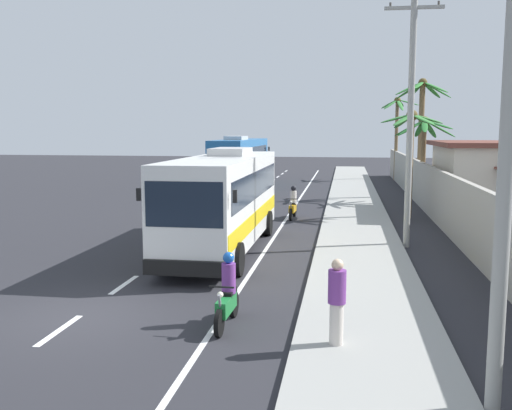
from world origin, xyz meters
The scene contains 15 objects.
ground_plane centered at (0.00, 0.00, 0.00)m, with size 160.00×160.00×0.00m, color #28282D.
sidewalk_kerb centered at (6.80, 10.00, 0.07)m, with size 3.20×90.00×0.14m, color #999993.
lane_markings centered at (2.07, 14.73, 0.00)m, with size 3.51×71.00×0.01m.
boundary_wall centered at (10.60, 14.00, 1.27)m, with size 0.24×60.00×2.54m, color #9E998E.
coach_bus_foreground centered at (1.84, 8.02, 1.93)m, with size 2.89×10.61×3.72m.
coach_bus_far_lane centered at (-1.95, 31.97, 2.03)m, with size 3.12×11.55×3.91m.
motorcycle_beside_bus centered at (3.67, 15.95, 0.66)m, with size 0.56×1.96×1.62m.
motorcycle_trailing centered at (3.63, -0.05, 0.68)m, with size 0.56×1.96×1.67m.
pedestrian_near_kerb centered at (6.09, -1.20, 1.06)m, with size 0.36×0.36×1.75m.
utility_pole_nearest centered at (8.45, -3.51, 4.89)m, with size 3.62×0.24×9.19m.
utility_pole_mid centered at (8.55, 9.58, 5.23)m, with size 2.11×0.24×10.07m.
palm_nearest centered at (9.41, 16.93, 4.00)m, with size 3.03×2.56×5.38m.
palm_second centered at (10.59, 39.29, 5.07)m, with size 3.28×3.41×7.20m.
palm_third centered at (10.92, 25.56, 5.25)m, with size 3.61×3.67×7.61m.
palm_fourth centered at (10.72, 22.34, 3.87)m, with size 3.51×3.72×5.17m.
Camera 1 is at (6.20, -12.40, 4.43)m, focal length 40.32 mm.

